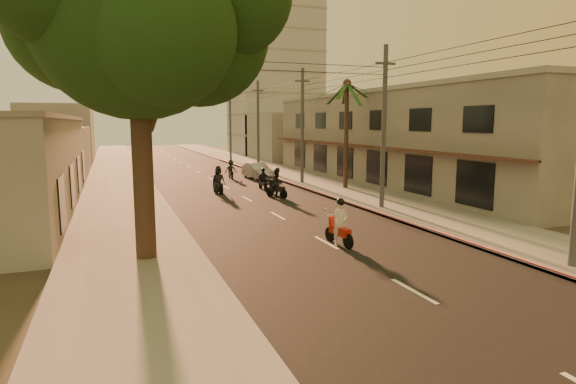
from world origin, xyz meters
name	(u,v)px	position (x,y,z in m)	size (l,w,h in m)	color
ground	(349,256)	(0.00, 0.00, 0.00)	(160.00, 160.00, 0.00)	#383023
road	(226,187)	(0.00, 20.00, 0.01)	(10.00, 140.00, 0.02)	black
sidewalk_right	(317,182)	(7.50, 20.00, 0.06)	(5.00, 140.00, 0.12)	slate
sidewalk_left	(120,191)	(-7.50, 20.00, 0.06)	(5.00, 140.00, 0.12)	slate
curb_stripe	(314,191)	(5.10, 15.00, 0.10)	(0.20, 60.00, 0.20)	red
shophouse_row	(401,137)	(13.95, 18.00, 3.65)	(8.80, 34.20, 7.30)	gray
distant_tower	(274,62)	(16.00, 56.00, 14.00)	(12.10, 12.10, 28.00)	#B7B5B2
broadleaf_tree	(148,13)	(-6.61, 2.14, 8.48)	(9.60, 8.70, 12.10)	black
palm_tree	(347,90)	(8.00, 16.00, 7.15)	(5.00, 5.00, 8.20)	black
utility_poles	(302,100)	(6.20, 20.00, 6.54)	(1.20, 48.26, 9.00)	#38383A
filler_right	(286,136)	(14.00, 45.00, 3.00)	(8.00, 14.00, 6.00)	gray
filler_left_near	(41,151)	(-14.00, 34.00, 2.20)	(8.00, 14.00, 4.40)	gray
filler_left_far	(59,133)	(-14.00, 52.00, 3.50)	(8.00, 14.00, 7.00)	gray
scooter_red	(340,225)	(0.33, 1.48, 0.84)	(0.81, 1.94, 1.92)	black
scooter_mid_a	(277,184)	(1.97, 13.82, 0.90)	(1.39, 1.90, 1.97)	black
scooter_mid_b	(263,180)	(2.21, 17.62, 0.72)	(0.92, 1.65, 1.61)	black
scooter_far_a	(218,181)	(-1.18, 17.04, 0.87)	(1.00, 1.96, 1.93)	black
scooter_far_b	(231,170)	(1.70, 25.32, 0.76)	(1.08, 1.71, 1.67)	black
parked_car	(257,171)	(3.85, 24.52, 0.68)	(1.86, 4.28, 1.37)	#9C9FA4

